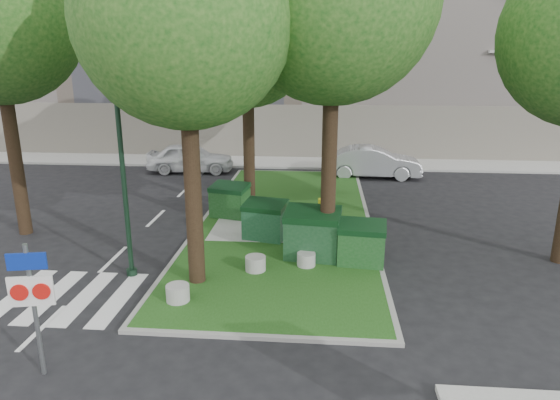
# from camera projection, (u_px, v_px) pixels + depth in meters

# --- Properties ---
(ground) EXTENTS (120.00, 120.00, 0.00)m
(ground) POSITION_uv_depth(u_px,v_px,m) (237.00, 336.00, 11.06)
(ground) COLOR black
(ground) RESTS_ON ground
(median_island) EXTENTS (6.00, 16.00, 0.12)m
(median_island) POSITION_uv_depth(u_px,v_px,m) (286.00, 220.00, 18.66)
(median_island) COLOR #1F4914
(median_island) RESTS_ON ground
(median_kerb) EXTENTS (6.30, 16.30, 0.10)m
(median_kerb) POSITION_uv_depth(u_px,v_px,m) (286.00, 221.00, 18.66)
(median_kerb) COLOR gray
(median_kerb) RESTS_ON ground
(building_sidewalk) EXTENTS (42.00, 3.00, 0.12)m
(building_sidewalk) POSITION_uv_depth(u_px,v_px,m) (291.00, 162.00, 28.74)
(building_sidewalk) COLOR #999993
(building_sidewalk) RESTS_ON ground
(zebra_crossing) EXTENTS (5.00, 3.00, 0.01)m
(zebra_crossing) POSITION_uv_depth(u_px,v_px,m) (102.00, 298.00, 12.80)
(zebra_crossing) COLOR silver
(zebra_crossing) RESTS_ON ground
(apartment_building) EXTENTS (41.00, 12.00, 16.00)m
(apartment_building) POSITION_uv_depth(u_px,v_px,m) (299.00, 25.00, 33.70)
(apartment_building) COLOR tan
(apartment_building) RESTS_ON ground
(tree_median_mid) EXTENTS (4.80, 4.80, 9.99)m
(tree_median_mid) POSITION_uv_depth(u_px,v_px,m) (250.00, 27.00, 17.86)
(tree_median_mid) COLOR black
(tree_median_mid) RESTS_ON ground
(dumpster_a) EXTENTS (1.57, 1.27, 1.28)m
(dumpster_a) POSITION_uv_depth(u_px,v_px,m) (230.00, 201.00, 18.80)
(dumpster_a) COLOR #103A11
(dumpster_a) RESTS_ON median_island
(dumpster_b) EXTENTS (1.57, 1.26, 1.29)m
(dumpster_b) POSITION_uv_depth(u_px,v_px,m) (265.00, 220.00, 16.54)
(dumpster_b) COLOR #124023
(dumpster_b) RESTS_ON median_island
(dumpster_c) EXTENTS (1.77, 1.34, 1.52)m
(dumpster_c) POSITION_uv_depth(u_px,v_px,m) (312.00, 234.00, 14.95)
(dumpster_c) COLOR #103619
(dumpster_c) RESTS_ON median_island
(dumpster_d) EXTENTS (1.47, 1.10, 1.28)m
(dumpster_d) POSITION_uv_depth(u_px,v_px,m) (361.00, 243.00, 14.52)
(dumpster_d) COLOR #144116
(dumpster_d) RESTS_ON median_island
(bollard_left) EXTENTS (0.58, 0.58, 0.41)m
(bollard_left) POSITION_uv_depth(u_px,v_px,m) (178.00, 293.00, 12.37)
(bollard_left) COLOR #999894
(bollard_left) RESTS_ON median_island
(bollard_right) EXTENTS (0.53, 0.53, 0.38)m
(bollard_right) POSITION_uv_depth(u_px,v_px,m) (306.00, 259.00, 14.45)
(bollard_right) COLOR #989994
(bollard_right) RESTS_ON median_island
(bollard_mid) EXTENTS (0.58, 0.58, 0.42)m
(bollard_mid) POSITION_uv_depth(u_px,v_px,m) (255.00, 263.00, 14.13)
(bollard_mid) COLOR gray
(bollard_mid) RESTS_ON median_island
(litter_bin) EXTENTS (0.37, 0.37, 0.65)m
(litter_bin) POSITION_uv_depth(u_px,v_px,m) (323.00, 207.00, 18.97)
(litter_bin) COLOR #CACF18
(litter_bin) RESTS_ON median_island
(street_lamp) EXTENTS (0.43, 0.43, 5.38)m
(street_lamp) POSITION_uv_depth(u_px,v_px,m) (122.00, 158.00, 13.21)
(street_lamp) COLOR black
(street_lamp) RESTS_ON ground
(traffic_sign_pole) EXTENTS (0.81, 0.21, 2.71)m
(traffic_sign_pole) POSITION_uv_depth(u_px,v_px,m) (32.00, 293.00, 9.29)
(traffic_sign_pole) COLOR slate
(traffic_sign_pole) RESTS_ON ground
(car_white) EXTENTS (4.62, 2.11, 1.54)m
(car_white) POSITION_uv_depth(u_px,v_px,m) (190.00, 158.00, 26.47)
(car_white) COLOR silver
(car_white) RESTS_ON ground
(car_silver) EXTENTS (4.82, 1.77, 1.58)m
(car_silver) POSITION_uv_depth(u_px,v_px,m) (373.00, 162.00, 25.31)
(car_silver) COLOR #A6A9AE
(car_silver) RESTS_ON ground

